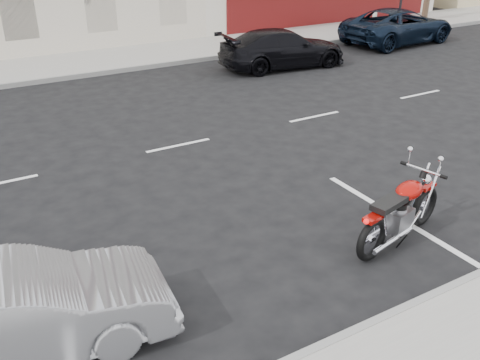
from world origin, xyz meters
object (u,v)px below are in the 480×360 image
object	(u,v)px
fire_hydrant	(374,18)
sedan_silver	(12,315)
motorcycle	(426,197)
car_far	(283,48)
suv_far	(398,26)

from	to	relation	value
fire_hydrant	sedan_silver	xyz separation A→B (m)	(-18.43, -13.65, 0.09)
motorcycle	car_far	size ratio (longest dim) A/B	0.49
fire_hydrant	suv_far	bearing A→B (deg)	-114.78
motorcycle	sedan_silver	distance (m)	6.66
motorcycle	sedan_silver	xyz separation A→B (m)	(-6.65, 0.26, 0.10)
fire_hydrant	motorcycle	xyz separation A→B (m)	(-11.78, -13.91, -0.01)
sedan_silver	car_far	bearing A→B (deg)	-41.34
fire_hydrant	car_far	size ratio (longest dim) A/B	0.16
fire_hydrant	motorcycle	world-z (taller)	motorcycle
suv_far	car_far	distance (m)	6.53
motorcycle	suv_far	distance (m)	15.29
suv_far	car_far	size ratio (longest dim) A/B	1.13
car_far	suv_far	bearing A→B (deg)	-76.50
motorcycle	fire_hydrant	bearing A→B (deg)	36.82
sedan_silver	suv_far	bearing A→B (deg)	-52.07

